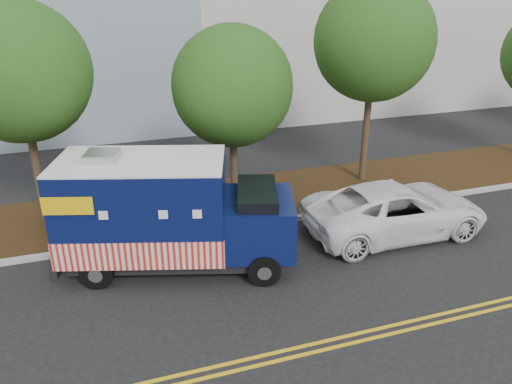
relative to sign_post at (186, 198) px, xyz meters
name	(u,v)px	position (x,y,z in m)	size (l,w,h in m)	color
ground	(231,253)	(0.97, -1.69, -1.20)	(120.00, 120.00, 0.00)	black
curb	(220,230)	(0.97, -0.29, -1.12)	(120.00, 0.18, 0.15)	#9E9E99
mulch_strip	(205,204)	(0.97, 1.81, -1.12)	(120.00, 4.00, 0.15)	black
centerline_near	(286,350)	(0.97, -6.14, -1.19)	(120.00, 0.10, 0.01)	gold
centerline_far	(290,358)	(0.97, -6.39, -1.19)	(120.00, 0.10, 0.01)	gold
tree_a	(19,72)	(-4.35, 2.10, 3.79)	(4.22, 4.22, 7.10)	#38281C
tree_b	(232,87)	(2.02, 1.63, 3.04)	(4.02, 4.02, 6.26)	#38281C
tree_c	(374,41)	(7.39, 1.99, 4.25)	(4.33, 4.33, 7.62)	#38281C
sign_post	(186,198)	(0.00, 0.00, 0.00)	(0.06, 0.06, 2.40)	#473828
food_truck	(165,216)	(-0.90, -1.76, 0.34)	(6.85, 4.08, 3.41)	black
white_car	(396,209)	(6.26, -2.08, -0.39)	(2.70, 5.85, 1.63)	white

